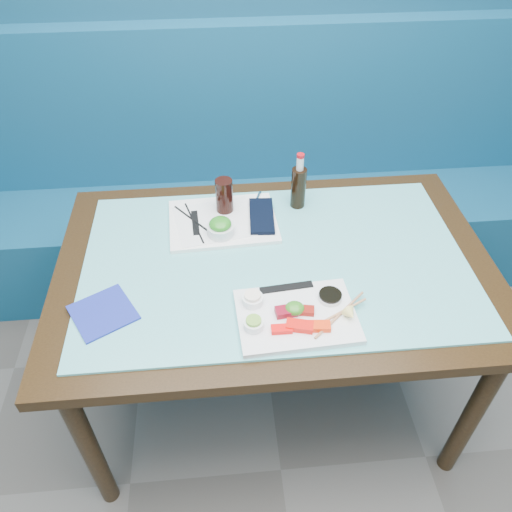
{
  "coord_description": "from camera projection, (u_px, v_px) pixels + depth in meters",
  "views": [
    {
      "loc": [
        -0.17,
        0.29,
        1.85
      ],
      "look_at": [
        -0.06,
        1.43,
        0.8
      ],
      "focal_mm": 35.0,
      "sensor_mm": 36.0,
      "label": 1
    }
  ],
  "objects": [
    {
      "name": "soy_dish",
      "position": [
        330.0,
        297.0,
        1.44
      ],
      "size": [
        0.08,
        0.08,
        0.01
      ],
      "primitive_type": "cylinder",
      "rotation": [
        0.0,
        0.0,
        0.21
      ],
      "color": "white",
      "rests_on": "sashimi_plate"
    },
    {
      "name": "navy_pouch",
      "position": [
        262.0,
        216.0,
        1.73
      ],
      "size": [
        0.09,
        0.2,
        0.01
      ],
      "primitive_type": "cube",
      "rotation": [
        0.0,
        0.0,
        -0.06
      ],
      "color": "black",
      "rests_on": "serving_tray"
    },
    {
      "name": "seaweed_garnish",
      "position": [
        295.0,
        308.0,
        1.4
      ],
      "size": [
        0.06,
        0.06,
        0.03
      ],
      "primitive_type": "ellipsoid",
      "rotation": [
        0.0,
        0.0,
        0.14
      ],
      "color": "#30781B",
      "rests_on": "sashimi_plate"
    },
    {
      "name": "seaweed_salad",
      "position": [
        220.0,
        224.0,
        1.64
      ],
      "size": [
        0.08,
        0.08,
        0.04
      ],
      "primitive_type": "ellipsoid",
      "rotation": [
        0.0,
        0.0,
        -0.07
      ],
      "color": "#257A1C",
      "rests_on": "seaweed_bowl"
    },
    {
      "name": "wooden_chopstick_b",
      "position": [
        340.0,
        314.0,
        1.4
      ],
      "size": [
        0.17,
        0.16,
        0.01
      ],
      "primitive_type": "cylinder",
      "rotation": [
        1.57,
        0.0,
        -0.83
      ],
      "color": "#A6724E",
      "rests_on": "sashimi_plate"
    },
    {
      "name": "tuna_right",
      "position": [
        305.0,
        310.0,
        1.4
      ],
      "size": [
        0.05,
        0.04,
        0.02
      ],
      "primitive_type": "cube",
      "rotation": [
        0.0,
        0.0,
        -0.19
      ],
      "color": "maroon",
      "rests_on": "sashimi_plate"
    },
    {
      "name": "salmon_right",
      "position": [
        318.0,
        326.0,
        1.36
      ],
      "size": [
        0.07,
        0.04,
        0.02
      ],
      "primitive_type": "cube",
      "rotation": [
        0.0,
        0.0,
        -0.09
      ],
      "color": "#FF330A",
      "rests_on": "sashimi_plate"
    },
    {
      "name": "blue_napkin",
      "position": [
        103.0,
        313.0,
        1.43
      ],
      "size": [
        0.22,
        0.22,
        0.01
      ],
      "primitive_type": "cube",
      "rotation": [
        0.0,
        0.0,
        0.52
      ],
      "color": "navy",
      "rests_on": "glass_top"
    },
    {
      "name": "black_chopstick_a",
      "position": [
        194.0,
        223.0,
        1.71
      ],
      "size": [
        0.07,
        0.22,
        0.01
      ],
      "primitive_type": "cylinder",
      "rotation": [
        1.57,
        0.0,
        0.27
      ],
      "color": "black",
      "rests_on": "serving_tray"
    },
    {
      "name": "seaweed_bowl",
      "position": [
        221.0,
        230.0,
        1.66
      ],
      "size": [
        0.1,
        0.1,
        0.04
      ],
      "primitive_type": "cylinder",
      "rotation": [
        0.0,
        0.0,
        -0.15
      ],
      "color": "silver",
      "rests_on": "serving_tray"
    },
    {
      "name": "ramekin_wasabi",
      "position": [
        254.0,
        324.0,
        1.36
      ],
      "size": [
        0.07,
        0.07,
        0.02
      ],
      "primitive_type": "cylinder",
      "rotation": [
        0.0,
        0.0,
        -0.43
      ],
      "color": "white",
      "rests_on": "sashimi_plate"
    },
    {
      "name": "ramekin_ginger",
      "position": [
        253.0,
        300.0,
        1.43
      ],
      "size": [
        0.07,
        0.07,
        0.03
      ],
      "primitive_type": "cylinder",
      "rotation": [
        0.0,
        0.0,
        -0.17
      ],
      "color": "white",
      "rests_on": "sashimi_plate"
    },
    {
      "name": "cola_bottle_cap",
      "position": [
        301.0,
        156.0,
        1.67
      ],
      "size": [
        0.03,
        0.03,
        0.01
      ],
      "primitive_type": "cylinder",
      "rotation": [
        0.0,
        0.0,
        -0.29
      ],
      "color": "#B50B13",
      "rests_on": "cola_bottle_neck"
    },
    {
      "name": "salmon_mid",
      "position": [
        300.0,
        326.0,
        1.36
      ],
      "size": [
        0.08,
        0.05,
        0.02
      ],
      "primitive_type": "cube",
      "rotation": [
        0.0,
        0.0,
        -0.25
      ],
      "color": "red",
      "rests_on": "sashimi_plate"
    },
    {
      "name": "sashimi_plate",
      "position": [
        297.0,
        316.0,
        1.41
      ],
      "size": [
        0.35,
        0.26,
        0.02
      ],
      "primitive_type": "cube",
      "rotation": [
        0.0,
        0.0,
        0.05
      ],
      "color": "white",
      "rests_on": "glass_top"
    },
    {
      "name": "salmon_left",
      "position": [
        282.0,
        329.0,
        1.36
      ],
      "size": [
        0.06,
        0.03,
        0.01
      ],
      "primitive_type": "cube",
      "rotation": [
        0.0,
        0.0,
        -0.01
      ],
      "color": "#FF0C0A",
      "rests_on": "sashimi_plate"
    },
    {
      "name": "chopstick_sleeve",
      "position": [
        286.0,
        287.0,
        1.48
      ],
      "size": [
        0.16,
        0.04,
        0.0
      ],
      "primitive_type": "cube",
      "rotation": [
        0.0,
        0.0,
        0.09
      ],
      "color": "black",
      "rests_on": "sashimi_plate"
    },
    {
      "name": "lemon_wedge",
      "position": [
        351.0,
        314.0,
        1.38
      ],
      "size": [
        0.05,
        0.04,
        0.04
      ],
      "primitive_type": "cone",
      "rotation": [
        1.57,
        0.0,
        0.32
      ],
      "color": "#FFEA78",
      "rests_on": "sashimi_plate"
    },
    {
      "name": "cola_bottle_neck",
      "position": [
        300.0,
        163.0,
        1.69
      ],
      "size": [
        0.03,
        0.03,
        0.05
      ],
      "primitive_type": "cylinder",
      "rotation": [
        0.0,
        0.0,
        0.23
      ],
      "color": "silver",
      "rests_on": "cola_bottle_body"
    },
    {
      "name": "soy_fill",
      "position": [
        330.0,
        295.0,
        1.44
      ],
      "size": [
        0.08,
        0.08,
        0.01
      ],
      "primitive_type": "cylinder",
      "rotation": [
        0.0,
        0.0,
        -0.23
      ],
      "color": "black",
      "rests_on": "soy_dish"
    },
    {
      "name": "tuna_left",
      "position": [
        286.0,
        311.0,
        1.4
      ],
      "size": [
        0.06,
        0.04,
        0.02
      ],
      "primitive_type": "cube",
      "rotation": [
        0.0,
        0.0,
        0.11
      ],
      "color": "maroon",
      "rests_on": "sashimi_plate"
    },
    {
      "name": "ginger_fill",
      "position": [
        253.0,
        295.0,
        1.42
      ],
      "size": [
        0.06,
        0.06,
        0.01
      ],
      "primitive_type": "cylinder",
      "rotation": [
        0.0,
        0.0,
        0.22
      ],
      "color": "#FFE8D1",
      "rests_on": "ramekin_ginger"
    },
    {
      "name": "fork",
      "position": [
        257.0,
        199.0,
        1.81
      ],
      "size": [
        0.04,
        0.08,
        0.01
      ],
      "primitive_type": "cylinder",
      "rotation": [
        1.57,
        0.0,
        -0.36
      ],
      "color": "silver",
      "rests_on": "serving_tray"
    },
    {
      "name": "tray_sleeve",
      "position": [
        195.0,
        223.0,
        1.71
      ],
      "size": [
        0.03,
        0.14,
        0.0
      ],
      "primitive_type": "cube",
      "rotation": [
        0.0,
        0.0,
        0.06
      ],
      "color": "black",
      "rests_on": "serving_tray"
    },
    {
      "name": "black_chopstick_b",
      "position": [
        196.0,
        222.0,
        1.71
      ],
      "size": [
        0.16,
        0.2,
        0.01
      ],
      "primitive_type": "cylinder",
      "rotation": [
        1.57,
        0.0,
        0.66
      ],
      "color": "black",
      "rests_on": "serving_tray"
    },
    {
      "name": "booth_bench",
      "position": [
        253.0,
        202.0,
        2.47
      ],
      "size": [
        3.0,
        0.56,
        1.17
      ],
      "color": "navy",
      "rests_on": "ground"
    },
    {
      "name": "cola_bottle_body",
      "position": [
        298.0,
        188.0,
        1.76
      ],
      "size": [
        0.06,
        0.06,
        0.15
      ],
      "primitive_type": "cylinder",
      "rotation": [
        0.0,
        0.0,
        -0.08
      ],
      "color": "black",
      "rests_on": "glass_top"
    },
    {
      "name": "glass_top",
      "position": [
        275.0,
        261.0,
        1.6
      ],
      "size": [
        1.22,
        0.76,
        0.01
      ],
      "primitive_type": "cube",
      "color": "#5BB7B7",
      "rests_on": "dining_table"
    },
    {
      "name": "dining_table",
      "position": [
        275.0,
        280.0,
        1.66
      ],
      "size": [
        1.4,
        0.9,
        0.75
      ],
      "color": "black",
      "rests_on": "ground"
    },
    {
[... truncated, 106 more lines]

